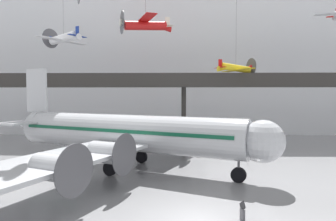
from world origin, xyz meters
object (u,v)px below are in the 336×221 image
at_px(suspended_plane_red_highwing, 146,25).
at_px(suspended_plane_yellow_lowwing, 236,68).
at_px(suspended_plane_white_twin, 64,38).
at_px(info_sign_pedestal, 242,213).
at_px(airliner_silver_main, 123,133).

xyz_separation_m(suspended_plane_red_highwing, suspended_plane_yellow_lowwing, (13.01, -0.07, -6.17)).
relative_size(suspended_plane_white_twin, info_sign_pedestal, 6.86).
height_order(suspended_plane_white_twin, info_sign_pedestal, suspended_plane_white_twin).
bearing_deg(suspended_plane_yellow_lowwing, suspended_plane_white_twin, 166.11).
relative_size(suspended_plane_white_twin, suspended_plane_red_highwing, 0.93).
xyz_separation_m(airliner_silver_main, info_sign_pedestal, (9.16, -12.40, -3.14)).
relative_size(suspended_plane_red_highwing, info_sign_pedestal, 7.37).
relative_size(airliner_silver_main, suspended_plane_white_twin, 4.03).
height_order(suspended_plane_red_highwing, suspended_plane_yellow_lowwing, suspended_plane_red_highwing).
bearing_deg(suspended_plane_yellow_lowwing, suspended_plane_red_highwing, 159.20).
height_order(airliner_silver_main, suspended_plane_yellow_lowwing, suspended_plane_yellow_lowwing).
bearing_deg(suspended_plane_white_twin, suspended_plane_yellow_lowwing, -141.86).
height_order(airliner_silver_main, suspended_plane_white_twin, suspended_plane_white_twin).
bearing_deg(suspended_plane_white_twin, info_sign_pedestal, 160.84).
xyz_separation_m(suspended_plane_white_twin, suspended_plane_red_highwing, (10.91, 2.83, 2.33)).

